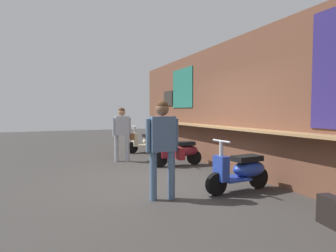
# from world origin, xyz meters

# --- Properties ---
(ground_plane) EXTENTS (33.44, 33.44, 0.00)m
(ground_plane) POSITION_xyz_m (0.00, 0.00, 0.00)
(ground_plane) COLOR #383533
(market_stall_facade) EXTENTS (11.94, 0.61, 3.21)m
(market_stall_facade) POSITION_xyz_m (-0.00, 2.02, 1.60)
(market_stall_facade) COLOR brown
(market_stall_facade) RESTS_ON ground_plane
(scooter_cream) EXTENTS (0.47, 1.40, 0.97)m
(scooter_cream) POSITION_xyz_m (-3.94, 1.08, 0.39)
(scooter_cream) COLOR beige
(scooter_cream) RESTS_ON ground_plane
(scooter_maroon) EXTENTS (0.49, 1.40, 0.97)m
(scooter_maroon) POSITION_xyz_m (-1.29, 1.08, 0.39)
(scooter_maroon) COLOR maroon
(scooter_maroon) RESTS_ON ground_plane
(scooter_blue) EXTENTS (0.48, 1.40, 0.97)m
(scooter_blue) POSITION_xyz_m (1.27, 1.08, 0.39)
(scooter_blue) COLOR #233D9E
(scooter_blue) RESTS_ON ground_plane
(shopper_with_handbag) EXTENTS (0.27, 0.65, 1.65)m
(shopper_with_handbag) POSITION_xyz_m (1.12, -0.43, 1.00)
(shopper_with_handbag) COLOR slate
(shopper_with_handbag) RESTS_ON ground_plane
(shopper_browsing) EXTENTS (0.28, 0.63, 1.58)m
(shopper_browsing) POSITION_xyz_m (-2.53, -0.19, 0.95)
(shopper_browsing) COLOR #999EA8
(shopper_browsing) RESTS_ON ground_plane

